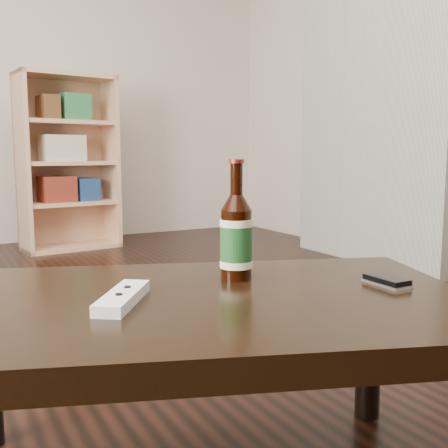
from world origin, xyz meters
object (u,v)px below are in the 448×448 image
coffee_table (196,323)px  remote (123,298)px  beer_bottle (236,237)px  phone (387,281)px  bookshelf (66,160)px

coffee_table → remote: remote is taller
remote → coffee_table: bearing=26.4°
beer_bottle → remote: bearing=-166.8°
beer_bottle → phone: bearing=-38.6°
remote → bookshelf: bearing=114.8°
beer_bottle → coffee_table: bearing=-148.1°
coffee_table → phone: 0.40m
phone → beer_bottle: bearing=141.9°
coffee_table → phone: (0.38, -0.11, 0.06)m
bookshelf → beer_bottle: size_ratio=4.70×
remote → beer_bottle: bearing=48.3°
phone → remote: bearing=166.3°
beer_bottle → remote: beer_bottle is taller
coffee_table → remote: bearing=171.2°
bookshelf → beer_bottle: bookshelf is taller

